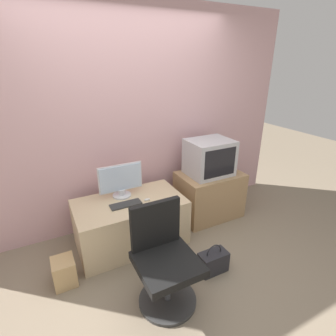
% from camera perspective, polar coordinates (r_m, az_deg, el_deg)
% --- Properties ---
extents(ground_plane, '(12.00, 12.00, 0.00)m').
position_cam_1_polar(ground_plane, '(2.73, 3.19, -23.88)').
color(ground_plane, '#7F705B').
extents(wall_back, '(4.40, 0.05, 2.60)m').
position_cam_1_polar(wall_back, '(3.17, -8.64, 9.94)').
color(wall_back, '#CC9EA3').
rests_on(wall_back, ground_plane).
extents(desk, '(1.19, 0.68, 0.54)m').
position_cam_1_polar(desk, '(3.07, -8.15, -11.54)').
color(desk, '#CCB289').
rests_on(desk, ground_plane).
extents(side_stand, '(0.81, 0.55, 0.61)m').
position_cam_1_polar(side_stand, '(3.57, 8.92, -5.70)').
color(side_stand, '#A37F56').
rests_on(side_stand, ground_plane).
extents(main_monitor, '(0.50, 0.21, 0.38)m').
position_cam_1_polar(main_monitor, '(2.96, -10.23, -2.80)').
color(main_monitor, silver).
rests_on(main_monitor, desk).
extents(keyboard, '(0.33, 0.13, 0.01)m').
position_cam_1_polar(keyboard, '(2.86, -9.17, -7.82)').
color(keyboard, '#2D2D2D').
rests_on(keyboard, desk).
extents(mouse, '(0.07, 0.03, 0.03)m').
position_cam_1_polar(mouse, '(2.91, -4.59, -6.88)').
color(mouse, silver).
rests_on(mouse, desk).
extents(crt_tv, '(0.55, 0.45, 0.45)m').
position_cam_1_polar(crt_tv, '(3.34, 9.00, 2.29)').
color(crt_tv, '#B7B7BC').
rests_on(crt_tv, side_stand).
extents(office_chair, '(0.51, 0.51, 0.88)m').
position_cam_1_polar(office_chair, '(2.35, -0.83, -19.69)').
color(office_chair, '#333333').
rests_on(office_chair, ground_plane).
extents(cardboard_box_lower, '(0.20, 0.22, 0.26)m').
position_cam_1_polar(cardboard_box_lower, '(2.82, -21.64, -20.27)').
color(cardboard_box_lower, tan).
rests_on(cardboard_box_lower, ground_plane).
extents(handbag, '(0.29, 0.16, 0.32)m').
position_cam_1_polar(handbag, '(2.81, 9.80, -19.45)').
color(handbag, '#232328').
rests_on(handbag, ground_plane).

